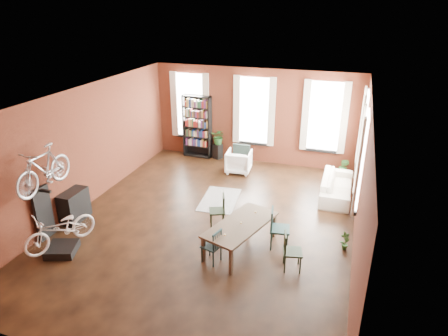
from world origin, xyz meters
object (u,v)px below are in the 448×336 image
at_px(dining_table, 241,236).
at_px(dining_chair_b, 217,211).
at_px(dining_chair_d, 280,229).
at_px(bicycle_floor, 58,214).
at_px(dining_chair_a, 211,246).
at_px(bookshelf, 197,127).
at_px(dining_chair_c, 293,252).
at_px(white_armchair, 239,160).
at_px(cream_sofa, 337,183).
at_px(console_table, 74,206).
at_px(plant_stand, 218,151).
at_px(bike_trainer, 62,249).

height_order(dining_table, dining_chair_b, dining_chair_b).
height_order(dining_chair_d, bicycle_floor, bicycle_floor).
bearing_deg(dining_chair_a, bookshelf, -140.84).
height_order(dining_chair_c, bookshelf, bookshelf).
distance_m(dining_chair_a, dining_chair_d, 1.62).
bearing_deg(white_armchair, dining_table, 101.82).
bearing_deg(dining_chair_d, cream_sofa, -28.58).
relative_size(dining_chair_d, white_armchair, 1.19).
xyz_separation_m(dining_chair_b, white_armchair, (-0.45, 3.41, -0.02)).
bearing_deg(white_armchair, bicycle_floor, 61.44).
xyz_separation_m(console_table, plant_stand, (2.03, 5.20, -0.14)).
height_order(white_armchair, bike_trainer, white_armchair).
xyz_separation_m(bookshelf, console_table, (-1.28, -5.20, -0.70)).
bearing_deg(bookshelf, dining_chair_c, -51.82).
height_order(dining_table, dining_chair_d, dining_chair_d).
bearing_deg(bookshelf, plant_stand, 0.00).
relative_size(dining_chair_a, bookshelf, 0.36).
bearing_deg(dining_chair_a, bike_trainer, -62.16).
height_order(white_armchair, plant_stand, white_armchair).
distance_m(bookshelf, white_armchair, 2.14).
distance_m(dining_chair_d, bicycle_floor, 4.85).
xyz_separation_m(dining_chair_c, bookshelf, (-4.30, 5.47, 0.68)).
relative_size(dining_chair_c, white_armchair, 1.06).
xyz_separation_m(dining_chair_d, bike_trainer, (-4.54, -1.77, -0.38)).
relative_size(dining_chair_a, console_table, 0.98).
bearing_deg(cream_sofa, white_armchair, 76.06).
distance_m(dining_table, bookshelf, 6.01).
height_order(cream_sofa, bike_trainer, cream_sofa).
height_order(dining_chair_a, white_armchair, white_armchair).
xyz_separation_m(dining_table, console_table, (-4.36, -0.10, 0.08)).
distance_m(dining_chair_a, dining_chair_c, 1.71).
relative_size(dining_chair_c, dining_chair_d, 0.89).
bearing_deg(white_armchair, dining_chair_a, 94.42).
bearing_deg(bike_trainer, bicycle_floor, 37.27).
relative_size(cream_sofa, bike_trainer, 3.36).
distance_m(dining_table, dining_chair_c, 1.28).
height_order(dining_chair_a, console_table, console_table).
xyz_separation_m(bike_trainer, bicycle_floor, (0.03, 0.03, 0.90)).
xyz_separation_m(dining_chair_c, bicycle_floor, (-4.91, -1.02, 0.57)).
xyz_separation_m(cream_sofa, bike_trainer, (-5.59, -4.82, -0.32)).
xyz_separation_m(cream_sofa, plant_stand, (-4.20, 1.70, -0.14)).
bearing_deg(dining_chair_c, white_armchair, 15.20).
height_order(dining_chair_d, white_armchair, dining_chair_d).
bearing_deg(dining_table, dining_chair_c, 1.15).
relative_size(dining_chair_b, bike_trainer, 1.34).
xyz_separation_m(dining_chair_d, bookshelf, (-3.89, 4.76, 0.63)).
height_order(dining_chair_c, bike_trainer, dining_chair_c).
relative_size(dining_chair_b, bookshelf, 0.38).
distance_m(bike_trainer, console_table, 1.50).
relative_size(dining_table, white_armchair, 2.39).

